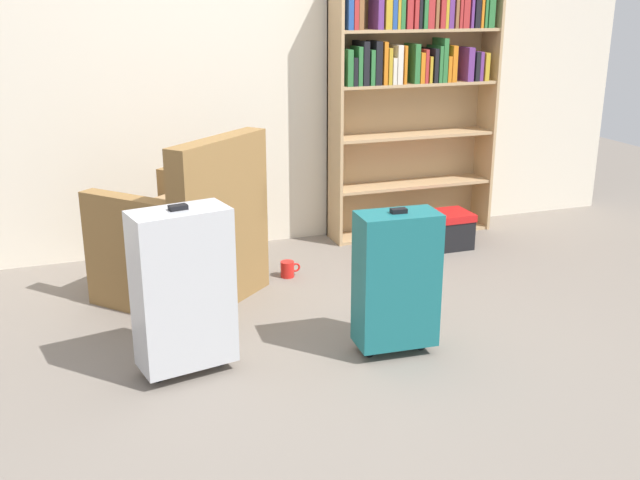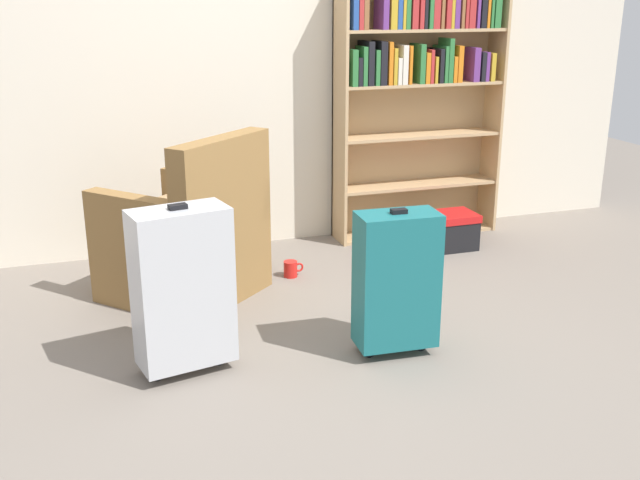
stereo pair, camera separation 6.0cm
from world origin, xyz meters
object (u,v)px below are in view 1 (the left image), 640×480
object	(u,v)px
bookshelf	(412,81)
armchair	(185,241)
suitcase_silver	(183,289)
storage_box	(439,230)
mug	(288,269)
suitcase_teal	(396,280)

from	to	relation	value
bookshelf	armchair	size ratio (longest dim) A/B	1.72
bookshelf	suitcase_silver	distance (m)	2.46
armchair	storage_box	size ratio (longest dim) A/B	2.43
mug	suitcase_teal	bearing A→B (deg)	-80.71
mug	suitcase_silver	bearing A→B (deg)	-128.00
storage_box	suitcase_teal	world-z (taller)	suitcase_teal
mug	armchair	bearing A→B (deg)	-171.82
armchair	bookshelf	bearing A→B (deg)	21.50
suitcase_silver	bookshelf	bearing A→B (deg)	40.42
storage_box	bookshelf	bearing A→B (deg)	97.31
bookshelf	suitcase_silver	bearing A→B (deg)	-139.58
armchair	suitcase_silver	world-z (taller)	armchair
armchair	suitcase_silver	distance (m)	0.90
storage_box	mug	bearing A→B (deg)	-170.76
storage_box	suitcase_silver	bearing A→B (deg)	-148.15
bookshelf	suitcase_teal	distance (m)	1.99
suitcase_teal	mug	bearing A→B (deg)	99.29
mug	suitcase_silver	size ratio (longest dim) A/B	0.16
armchair	mug	world-z (taller)	armchair
suitcase_teal	suitcase_silver	bearing A→B (deg)	172.63
armchair	storage_box	distance (m)	1.73
storage_box	suitcase_teal	distance (m)	1.58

